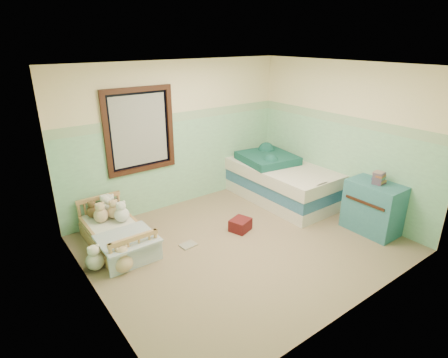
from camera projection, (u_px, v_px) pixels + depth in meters
floor at (243, 244)px, 5.37m from camera, size 4.20×3.60×0.02m
ceiling at (247, 65)px, 4.45m from camera, size 4.20×3.60×0.02m
wall_back at (178, 136)px, 6.25m from camera, size 4.20×0.04×2.50m
wall_front at (362, 211)px, 3.56m from camera, size 4.20×0.04×2.50m
wall_left at (87, 202)px, 3.74m from camera, size 0.04×3.60×2.50m
wall_right at (342, 139)px, 6.07m from camera, size 0.04×3.60×2.50m
wainscot_mint at (180, 163)px, 6.43m from camera, size 4.20×0.01×1.50m
border_strip at (177, 117)px, 6.13m from camera, size 4.20×0.01×0.15m
window_frame at (140, 131)px, 5.76m from camera, size 1.16×0.06×1.36m
window_blinds at (140, 131)px, 5.77m from camera, size 0.92×0.01×1.12m
toddler_bed_frame at (117, 240)px, 5.28m from camera, size 0.68×1.36×0.17m
toddler_mattress at (116, 231)px, 5.23m from camera, size 0.62×1.30×0.12m
patchwork_quilt at (127, 239)px, 4.89m from camera, size 0.74×0.68×0.03m
plush_bed_brown at (93, 212)px, 5.47m from camera, size 0.18×0.18×0.18m
plush_bed_white at (106, 207)px, 5.57m from camera, size 0.22×0.22×0.22m
plush_bed_tan at (101, 215)px, 5.32m from camera, size 0.21×0.21×0.21m
plush_bed_dark at (116, 213)px, 5.46m from camera, size 0.16×0.16×0.16m
plush_floor_cream at (95, 261)px, 4.73m from camera, size 0.24×0.24×0.24m
plush_floor_tan at (123, 263)px, 4.68m from camera, size 0.26×0.26×0.26m
twin_bed_frame at (279, 193)px, 6.81m from camera, size 1.05×2.10×0.22m
twin_boxspring at (280, 182)px, 6.73m from camera, size 1.05×2.10×0.22m
twin_mattress at (280, 171)px, 6.64m from camera, size 1.09×2.14×0.22m
teal_blanket at (267, 158)px, 6.78m from camera, size 1.02×1.07×0.14m
dresser at (373, 207)px, 5.57m from camera, size 0.50×0.80×0.80m
book_stack at (379, 178)px, 5.39m from camera, size 0.20×0.17×0.18m
red_pillow at (240, 225)px, 5.69m from camera, size 0.37×0.35×0.19m
floor_book at (188, 245)px, 5.30m from camera, size 0.24×0.20×0.02m
extra_plush_0 at (114, 212)px, 5.44m from camera, size 0.20×0.20×0.20m
extra_plush_1 at (122, 215)px, 5.33m from camera, size 0.22×0.22×0.22m
extra_plush_2 at (116, 208)px, 5.63m from camera, size 0.15×0.15×0.15m
extra_plush_3 at (111, 206)px, 5.63m from camera, size 0.20×0.20×0.20m
extra_plush_4 at (109, 209)px, 5.57m from camera, size 0.19×0.19×0.19m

